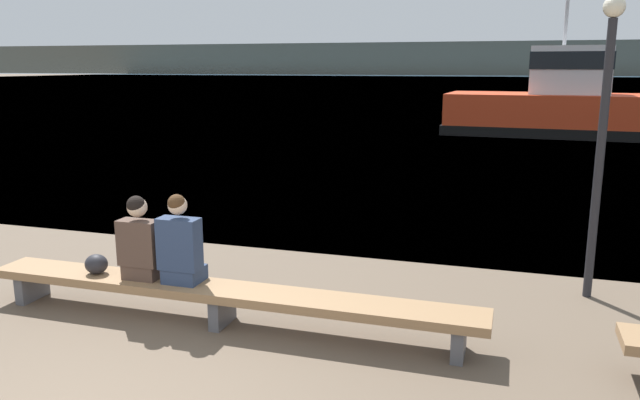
{
  "coord_description": "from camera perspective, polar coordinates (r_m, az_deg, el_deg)",
  "views": [
    {
      "loc": [
        3.13,
        -3.44,
        2.76
      ],
      "look_at": [
        0.4,
        5.29,
        0.77
      ],
      "focal_mm": 35.0,
      "sensor_mm": 36.0,
      "label": 1
    }
  ],
  "objects": [
    {
      "name": "tugboat_red",
      "position": [
        26.96,
        20.95,
        7.92
      ],
      "size": [
        8.82,
        4.07,
        6.81
      ],
      "rotation": [
        0.0,
        0.0,
        1.52
      ],
      "color": "red",
      "rests_on": "water_surface"
    },
    {
      "name": "deck_lamp_post",
      "position": [
        7.91,
        24.5,
        6.78
      ],
      "size": [
        0.24,
        0.24,
        3.51
      ],
      "color": "#232328",
      "rests_on": "ground"
    },
    {
      "name": "water_surface",
      "position": [
        128.59,
        16.23,
        10.53
      ],
      "size": [
        240.0,
        240.0,
        0.0
      ],
      "primitive_type": "plane",
      "color": "teal",
      "rests_on": "ground"
    },
    {
      "name": "person_left",
      "position": [
        7.17,
        -16.11,
        -3.74
      ],
      "size": [
        0.45,
        0.37,
        0.95
      ],
      "color": "#4C382D",
      "rests_on": "bench_main"
    },
    {
      "name": "shopping_bag",
      "position": [
        7.58,
        -19.77,
        -5.53
      ],
      "size": [
        0.26,
        0.24,
        0.23
      ],
      "color": "#232328",
      "rests_on": "bench_main"
    },
    {
      "name": "bench_main",
      "position": [
        6.86,
        -8.96,
        -8.53
      ],
      "size": [
        5.63,
        0.52,
        0.42
      ],
      "color": "#8E6B47",
      "rests_on": "ground"
    },
    {
      "name": "person_right",
      "position": [
        6.91,
        -12.65,
        -4.03
      ],
      "size": [
        0.45,
        0.37,
        1.0
      ],
      "color": "navy",
      "rests_on": "bench_main"
    },
    {
      "name": "far_shoreline",
      "position": [
        187.32,
        16.78,
        12.29
      ],
      "size": [
        600.0,
        12.0,
        9.19
      ],
      "primitive_type": "cube",
      "color": "#4C4C42",
      "rests_on": "ground"
    }
  ]
}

